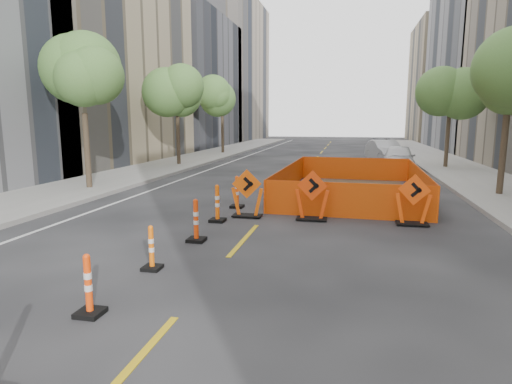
% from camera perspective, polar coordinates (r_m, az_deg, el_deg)
% --- Properties ---
extents(ground_plane, '(140.00, 140.00, 0.00)m').
position_cam_1_polar(ground_plane, '(7.46, -9.22, -14.58)').
color(ground_plane, black).
extents(sidewalk_left, '(4.00, 90.00, 0.15)m').
position_cam_1_polar(sidewalk_left, '(21.86, -19.73, 1.29)').
color(sidewalk_left, gray).
rests_on(sidewalk_left, ground).
extents(bld_left_d, '(12.00, 16.00, 14.00)m').
position_cam_1_polar(bld_left_d, '(49.69, -11.21, 14.07)').
color(bld_left_d, '#4C4C51').
rests_on(bld_left_d, ground).
extents(bld_left_e, '(12.00, 20.00, 20.00)m').
position_cam_1_polar(bld_left_e, '(65.30, -5.35, 15.76)').
color(bld_left_e, gray).
rests_on(bld_left_e, ground).
extents(bld_right_d, '(12.00, 18.00, 20.00)m').
position_cam_1_polar(bld_right_d, '(49.19, 30.67, 16.51)').
color(bld_right_d, gray).
rests_on(bld_right_d, ground).
extents(bld_right_e, '(12.00, 14.00, 16.00)m').
position_cam_1_polar(bld_right_e, '(66.68, 25.53, 13.03)').
color(bld_right_e, tan).
rests_on(bld_right_e, ground).
extents(tree_l_b, '(2.80, 2.80, 5.95)m').
position_cam_1_polar(tree_l_b, '(19.71, -22.12, 13.29)').
color(tree_l_b, '#382B1E').
rests_on(tree_l_b, ground).
extents(tree_l_c, '(2.80, 2.80, 5.95)m').
position_cam_1_polar(tree_l_c, '(28.54, -10.50, 12.49)').
color(tree_l_c, '#382B1E').
rests_on(tree_l_c, ground).
extents(tree_l_d, '(2.80, 2.80, 5.95)m').
position_cam_1_polar(tree_l_d, '(37.96, -4.54, 11.89)').
color(tree_l_d, '#382B1E').
rests_on(tree_l_d, ground).
extents(tree_r_b, '(2.80, 2.80, 5.95)m').
position_cam_1_polar(tree_r_b, '(19.27, 30.78, 12.75)').
color(tree_r_b, '#382B1E').
rests_on(tree_r_b, ground).
extents(tree_r_c, '(2.80, 2.80, 5.95)m').
position_cam_1_polar(tree_r_c, '(28.94, 24.52, 11.76)').
color(tree_r_c, '#382B1E').
rests_on(tree_r_c, ground).
extents(channelizer_2, '(0.40, 0.40, 1.01)m').
position_cam_1_polar(channelizer_2, '(7.30, -21.46, -11.45)').
color(channelizer_2, '#FF430A').
rests_on(channelizer_2, ground).
extents(channelizer_3, '(0.37, 0.37, 0.93)m').
position_cam_1_polar(channelizer_3, '(9.04, -13.78, -7.21)').
color(channelizer_3, orange).
rests_on(channelizer_3, ground).
extents(channelizer_4, '(0.43, 0.43, 1.09)m').
position_cam_1_polar(channelizer_4, '(10.84, -8.01, -3.76)').
color(channelizer_4, red).
rests_on(channelizer_4, ground).
extents(channelizer_5, '(0.45, 0.45, 1.13)m').
position_cam_1_polar(channelizer_5, '(12.85, -5.18, -1.50)').
color(channelizer_5, '#E85609').
rests_on(channelizer_5, ground).
extents(channelizer_6, '(0.44, 0.44, 1.12)m').
position_cam_1_polar(channelizer_6, '(14.85, -2.56, 0.02)').
color(channelizer_6, '#E64809').
rests_on(channelizer_6, ground).
extents(chevron_sign_left, '(1.13, 0.83, 1.52)m').
position_cam_1_polar(chevron_sign_left, '(13.38, -1.19, -0.17)').
color(chevron_sign_left, '#E45209').
rests_on(chevron_sign_left, ground).
extents(chevron_sign_center, '(1.08, 0.71, 1.54)m').
position_cam_1_polar(chevron_sign_center, '(13.05, 7.49, -0.46)').
color(chevron_sign_center, red).
rests_on(chevron_sign_center, ground).
extents(chevron_sign_right, '(1.13, 0.87, 1.50)m').
position_cam_1_polar(chevron_sign_right, '(13.15, 20.26, -0.99)').
color(chevron_sign_right, '#E94409').
rests_on(chevron_sign_right, ground).
extents(safety_fence, '(5.53, 9.11, 1.12)m').
position_cam_1_polar(safety_fence, '(17.97, 12.61, 1.49)').
color(safety_fence, '#D9540B').
rests_on(safety_fence, ground).
extents(parked_car_near, '(2.24, 4.69, 1.55)m').
position_cam_1_polar(parked_car_near, '(26.79, 18.44, 4.32)').
color(parked_car_near, silver).
rests_on(parked_car_near, ground).
extents(parked_car_mid, '(2.70, 4.99, 1.56)m').
position_cam_1_polar(parked_car_mid, '(31.95, 16.80, 5.21)').
color(parked_car_mid, '#B3B2B8').
rests_on(parked_car_mid, ground).
extents(parked_car_far, '(2.43, 4.82, 1.34)m').
position_cam_1_polar(parked_car_far, '(39.39, 16.12, 5.85)').
color(parked_car_far, black).
rests_on(parked_car_far, ground).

